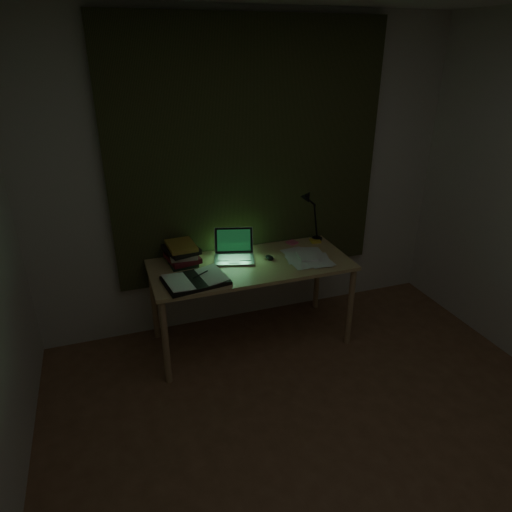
{
  "coord_description": "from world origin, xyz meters",
  "views": [
    {
      "loc": [
        -1.12,
        -1.43,
        2.22
      ],
      "look_at": [
        -0.12,
        1.46,
        0.82
      ],
      "focal_mm": 32.0,
      "sensor_mm": 36.0,
      "label": 1
    }
  ],
  "objects": [
    {
      "name": "desk_lamp",
      "position": [
        0.58,
        1.85,
        0.94
      ],
      "size": [
        0.36,
        0.31,
        0.48
      ],
      "primitive_type": null,
      "rotation": [
        0.0,
        0.0,
        0.21
      ],
      "color": "black",
      "rests_on": "desk"
    },
    {
      "name": "book_stack",
      "position": [
        -0.62,
        1.76,
        0.79
      ],
      "size": [
        0.25,
        0.29,
        0.18
      ],
      "primitive_type": null,
      "rotation": [
        0.0,
        0.0,
        0.11
      ],
      "color": "white",
      "rests_on": "desk"
    },
    {
      "name": "loose_papers",
      "position": [
        0.29,
        1.55,
        0.71
      ],
      "size": [
        0.39,
        0.4,
        0.02
      ],
      "primitive_type": null,
      "rotation": [
        0.0,
        0.0,
        0.37
      ],
      "color": "silver",
      "rests_on": "desk"
    },
    {
      "name": "desk",
      "position": [
        -0.12,
        1.58,
        0.35
      ],
      "size": [
        1.55,
        0.68,
        0.71
      ],
      "primitive_type": null,
      "color": "tan",
      "rests_on": "floor"
    },
    {
      "name": "mouse",
      "position": [
        0.04,
        1.6,
        0.72
      ],
      "size": [
        0.07,
        0.1,
        0.03
      ],
      "primitive_type": "ellipsoid",
      "rotation": [
        0.0,
        0.0,
        0.18
      ],
      "color": "black",
      "rests_on": "desk"
    },
    {
      "name": "floor",
      "position": [
        0.0,
        0.0,
        0.0
      ],
      "size": [
        3.5,
        4.0,
        0.0
      ],
      "primitive_type": "cube",
      "color": "brown",
      "rests_on": "ground"
    },
    {
      "name": "open_textbook",
      "position": [
        -0.59,
        1.42,
        0.72
      ],
      "size": [
        0.48,
        0.37,
        0.04
      ],
      "primitive_type": null,
      "rotation": [
        0.0,
        0.0,
        0.14
      ],
      "color": "white",
      "rests_on": "desk"
    },
    {
      "name": "wall_back",
      "position": [
        0.0,
        2.0,
        1.25
      ],
      "size": [
        3.5,
        0.0,
        2.5
      ],
      "primitive_type": "cube",
      "color": "beige",
      "rests_on": "ground"
    },
    {
      "name": "laptop",
      "position": [
        -0.23,
        1.68,
        0.82
      ],
      "size": [
        0.39,
        0.42,
        0.22
      ],
      "primitive_type": null,
      "rotation": [
        0.0,
        0.0,
        -0.28
      ],
      "color": "#A4A5A9",
      "rests_on": "desk"
    },
    {
      "name": "curtain",
      "position": [
        0.0,
        1.96,
        1.45
      ],
      "size": [
        2.2,
        0.06,
        2.0
      ],
      "primitive_type": "cube",
      "color": "#2C3219",
      "rests_on": "wall_back"
    },
    {
      "name": "sticky_yellow",
      "position": [
        0.54,
        1.81,
        0.71
      ],
      "size": [
        0.09,
        0.09,
        0.02
      ],
      "primitive_type": "cube",
      "rotation": [
        0.0,
        0.0,
        -0.14
      ],
      "color": "gold",
      "rests_on": "desk"
    },
    {
      "name": "sticky_pink",
      "position": [
        0.34,
        1.84,
        0.71
      ],
      "size": [
        0.1,
        0.1,
        0.02
      ],
      "primitive_type": "cube",
      "rotation": [
        0.0,
        0.0,
        0.38
      ],
      "color": "#DF5676",
      "rests_on": "desk"
    }
  ]
}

